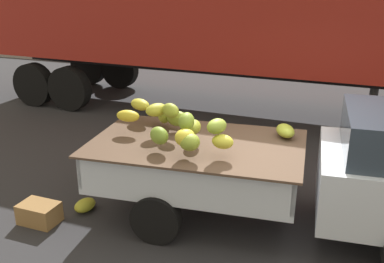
# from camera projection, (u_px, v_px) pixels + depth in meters

# --- Properties ---
(ground) EXTENTS (220.00, 220.00, 0.00)m
(ground) POSITION_uv_depth(u_px,v_px,m) (271.00, 230.00, 5.89)
(ground) COLOR #28282B
(curb_strip) EXTENTS (80.00, 0.80, 0.16)m
(curb_strip) POSITION_uv_depth(u_px,v_px,m) (324.00, 77.00, 14.09)
(curb_strip) COLOR gray
(curb_strip) RESTS_ON ground
(pickup_truck) EXTENTS (5.11, 2.14, 1.70)m
(pickup_truck) POSITION_uv_depth(u_px,v_px,m) (348.00, 172.00, 5.52)
(pickup_truck) COLOR silver
(pickup_truck) RESTS_ON ground
(semi_trailer) EXTENTS (12.07, 2.96, 3.95)m
(semi_trailer) POSITION_uv_depth(u_px,v_px,m) (224.00, 4.00, 9.97)
(semi_trailer) COLOR maroon
(semi_trailer) RESTS_ON ground
(fallen_banana_bunch_near_tailgate) EXTENTS (0.29, 0.38, 0.17)m
(fallen_banana_bunch_near_tailgate) POSITION_uv_depth(u_px,v_px,m) (85.00, 205.00, 6.36)
(fallen_banana_bunch_near_tailgate) COLOR #A7A829
(fallen_banana_bunch_near_tailgate) RESTS_ON ground
(produce_crate) EXTENTS (0.53, 0.37, 0.28)m
(produce_crate) POSITION_uv_depth(u_px,v_px,m) (39.00, 213.00, 6.04)
(produce_crate) COLOR olive
(produce_crate) RESTS_ON ground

